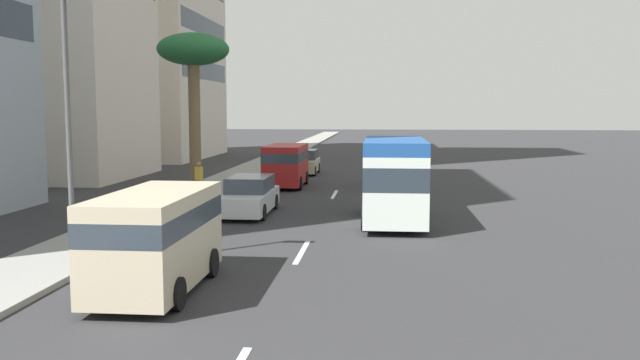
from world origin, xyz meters
name	(u,v)px	position (x,y,z in m)	size (l,w,h in m)	color
ground_plane	(340,184)	(31.50, 0.00, 0.00)	(198.00, 198.00, 0.00)	#2D2D30
sidewalk_right	(224,182)	(31.50, 6.69, 0.07)	(162.00, 2.75, 0.15)	gray
lane_stripe_mid	(302,252)	(13.79, 0.00, 0.01)	(3.20, 0.16, 0.01)	silver
lane_stripe_far	(334,194)	(27.09, 0.00, 0.01)	(3.20, 0.16, 0.01)	silver
car_lead	(398,172)	(30.94, -3.20, 0.77)	(4.09, 1.89, 1.63)	silver
minibus_second	(394,177)	(19.23, -2.81, 1.71)	(6.20, 2.34, 3.12)	silver
car_third	(249,196)	(20.66, 2.98, 0.73)	(4.66, 1.83, 1.53)	silver
van_fourth	(156,235)	(9.28, 2.85, 1.34)	(4.76, 2.05, 2.34)	beige
van_fifth	(286,163)	(30.05, 2.87, 1.31)	(4.64, 2.08, 2.29)	#A51E1E
car_sixth	(304,162)	(37.32, 2.74, 0.75)	(4.06, 1.82, 1.58)	beige
pedestrian_near_lamp	(199,178)	(24.28, 6.08, 1.06)	(0.33, 0.38, 1.65)	#4C8C66
palm_tree	(193,57)	(24.83, 6.39, 6.60)	(3.31, 3.31, 7.57)	brown
street_lamp	(71,95)	(10.97, 5.61, 4.60)	(0.24, 0.97, 7.27)	#4C4C51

